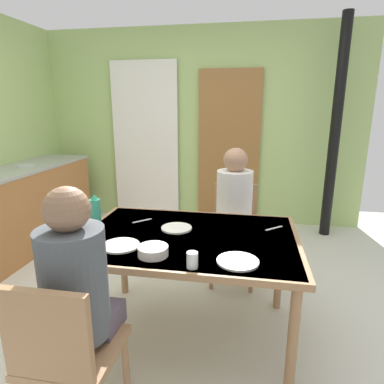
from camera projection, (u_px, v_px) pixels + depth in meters
ground_plane at (147, 311)px, 2.54m from camera, size 5.90×5.90×0.00m
wall_back at (196, 128)px, 4.38m from camera, size 4.33×0.10×2.53m
door_wooden at (229, 149)px, 4.29m from camera, size 0.80×0.05×2.00m
stove_pipe_column at (335, 131)px, 3.76m from camera, size 0.12×0.12×2.53m
curtain_panel at (146, 143)px, 4.45m from camera, size 0.90×0.03×2.12m
kitchen_counter at (9, 214)px, 3.42m from camera, size 0.61×2.44×0.91m
dining_table at (188, 245)px, 2.12m from camera, size 1.40×0.99×0.74m
chair_near_diner at (65, 353)px, 1.42m from camera, size 0.40×0.40×0.87m
chair_far_diner at (234, 227)px, 2.93m from camera, size 0.40×0.40×0.87m
person_near_diner at (76, 279)px, 1.48m from camera, size 0.30×0.37×0.77m
person_far_diner at (234, 200)px, 2.72m from camera, size 0.30×0.37×0.77m
water_bottle_green_near at (96, 215)px, 2.12m from camera, size 0.07×0.07×0.26m
serving_bowl_center at (153, 251)px, 1.81m from camera, size 0.17×0.17×0.05m
dinner_plate_near_left at (120, 245)px, 1.94m from camera, size 0.22×0.22×0.01m
dinner_plate_near_right at (177, 228)px, 2.21m from camera, size 0.21×0.21×0.01m
dinner_plate_far_center at (238, 261)px, 1.74m from camera, size 0.23×0.23×0.01m
drinking_glass_by_near_diner at (192, 260)px, 1.67m from camera, size 0.06×0.06×0.09m
cutlery_knife_near at (274, 228)px, 2.22m from camera, size 0.12×0.11×0.00m
cutlery_fork_near at (142, 221)px, 2.36m from camera, size 0.12×0.12×0.00m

